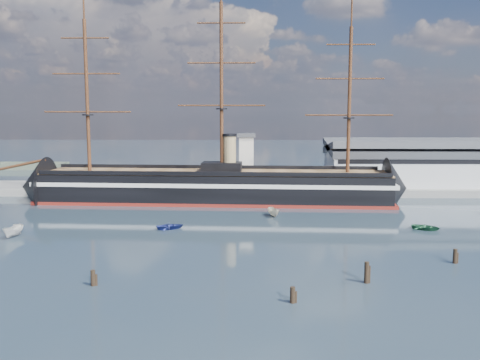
{
  "coord_description": "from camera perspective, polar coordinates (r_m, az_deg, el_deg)",
  "views": [
    {
      "loc": [
        4.59,
        -75.39,
        23.63
      ],
      "look_at": [
        2.09,
        35.0,
        9.0
      ],
      "focal_mm": 40.0,
      "sensor_mm": 36.0,
      "label": 1
    }
  ],
  "objects": [
    {
      "name": "motorboat_b",
      "position": [
        107.69,
        -7.44,
        -5.19
      ],
      "size": [
        2.52,
        3.65,
        1.58
      ],
      "primitive_type": "imported",
      "rotation": [
        0.0,
        0.0,
        1.95
      ],
      "color": "navy",
      "rests_on": "ground"
    },
    {
      "name": "piling_near_left",
      "position": [
        76.14,
        -15.38,
        -10.81
      ],
      "size": [
        0.64,
        0.64,
        2.86
      ],
      "primitive_type": "cylinder",
      "color": "black",
      "rests_on": "ground"
    },
    {
      "name": "piling_far_right",
      "position": [
        89.95,
        21.92,
        -8.24
      ],
      "size": [
        0.64,
        0.64,
        2.96
      ],
      "primitive_type": "cylinder",
      "color": "black",
      "rests_on": "ground"
    },
    {
      "name": "motorboat_e",
      "position": [
        112.16,
        19.21,
        -5.04
      ],
      "size": [
        2.93,
        3.6,
        1.58
      ],
      "primitive_type": "imported",
      "rotation": [
        0.0,
        0.0,
        1.02
      ],
      "color": "#27603F",
      "rests_on": "ground"
    },
    {
      "name": "ground",
      "position": [
        117.87,
        -0.96,
        -4.02
      ],
      "size": [
        600.0,
        600.0,
        0.0
      ],
      "primitive_type": "plane",
      "color": "#1E3143",
      "rests_on": "ground"
    },
    {
      "name": "motorboat_a",
      "position": [
        108.57,
        -22.99,
        -5.63
      ],
      "size": [
        6.89,
        3.22,
        2.66
      ],
      "primitive_type": "imported",
      "rotation": [
        0.0,
        0.0,
        -0.12
      ],
      "color": "silver",
      "rests_on": "ground"
    },
    {
      "name": "warehouse",
      "position": [
        165.06,
        20.18,
        1.64
      ],
      "size": [
        63.0,
        21.0,
        11.6
      ],
      "color": "#B7BABC",
      "rests_on": "ground"
    },
    {
      "name": "piling_near_right",
      "position": [
        76.5,
        13.31,
        -10.65
      ],
      "size": [
        0.64,
        0.64,
        3.7
      ],
      "primitive_type": "cylinder",
      "color": "black",
      "rests_on": "ground"
    },
    {
      "name": "motorboat_c",
      "position": [
        118.92,
        3.61,
        -3.93
      ],
      "size": [
        6.34,
        3.65,
        2.39
      ],
      "primitive_type": "imported",
      "rotation": [
        0.0,
        0.0,
        0.26
      ],
      "color": "beige",
      "rests_on": "ground"
    },
    {
      "name": "warship",
      "position": [
        137.28,
        -3.5,
        -0.67
      ],
      "size": [
        113.25,
        20.57,
        53.94
      ],
      "rotation": [
        0.0,
        0.0,
        -0.05
      ],
      "color": "black",
      "rests_on": "ground"
    },
    {
      "name": "quay_tower",
      "position": [
        149.05,
        0.68,
        2.21
      ],
      "size": [
        5.0,
        5.0,
        15.0
      ],
      "color": "silver",
      "rests_on": "ground"
    },
    {
      "name": "quay",
      "position": [
        153.32,
        3.31,
        -1.33
      ],
      "size": [
        180.0,
        18.0,
        2.0
      ],
      "primitive_type": "cube",
      "color": "slate",
      "rests_on": "ground"
    },
    {
      "name": "piling_near_mid",
      "position": [
        67.7,
        5.62,
        -12.92
      ],
      "size": [
        0.64,
        0.64,
        2.74
      ],
      "primitive_type": "cylinder",
      "color": "black",
      "rests_on": "ground"
    }
  ]
}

